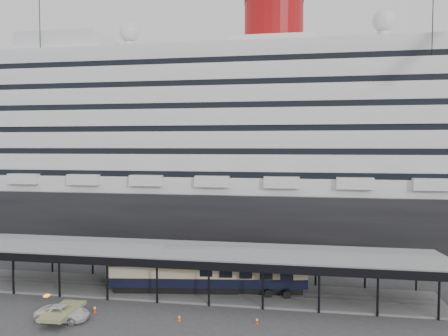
{
  "coord_description": "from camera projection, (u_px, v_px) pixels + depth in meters",
  "views": [
    {
      "loc": [
        12.02,
        -44.17,
        17.25
      ],
      "look_at": [
        3.36,
        8.0,
        14.48
      ],
      "focal_mm": 35.0,
      "sensor_mm": 36.0,
      "label": 1
    }
  ],
  "objects": [
    {
      "name": "ground",
      "position": [
        181.0,
        307.0,
        46.38
      ],
      "size": [
        200.0,
        200.0,
        0.0
      ],
      "primitive_type": "plane",
      "color": "#363639",
      "rests_on": "ground"
    },
    {
      "name": "cruise_ship",
      "position": [
        228.0,
        139.0,
        76.94
      ],
      "size": [
        130.0,
        30.0,
        43.9
      ],
      "color": "black",
      "rests_on": "ground"
    },
    {
      "name": "platform_canopy",
      "position": [
        192.0,
        272.0,
        51.18
      ],
      "size": [
        56.0,
        9.18,
        5.3
      ],
      "color": "slate",
      "rests_on": "ground"
    },
    {
      "name": "port_truck",
      "position": [
        63.0,
        313.0,
        42.97
      ],
      "size": [
        5.26,
        2.49,
        1.45
      ],
      "primitive_type": "imported",
      "rotation": [
        0.0,
        0.0,
        1.59
      ],
      "color": "silver",
      "rests_on": "ground"
    },
    {
      "name": "pullman_carriage",
      "position": [
        209.0,
        270.0,
        50.83
      ],
      "size": [
        22.83,
        5.89,
        22.23
      ],
      "rotation": [
        0.0,
        0.0,
        0.13
      ],
      "color": "black",
      "rests_on": "ground"
    },
    {
      "name": "traffic_cone_left",
      "position": [
        95.0,
        309.0,
        44.9
      ],
      "size": [
        0.53,
        0.53,
        0.84
      ],
      "rotation": [
        0.0,
        0.0,
        -0.26
      ],
      "color": "red",
      "rests_on": "ground"
    },
    {
      "name": "traffic_cone_mid",
      "position": [
        179.0,
        318.0,
        42.77
      ],
      "size": [
        0.36,
        0.36,
        0.67
      ],
      "rotation": [
        0.0,
        0.0,
        0.05
      ],
      "color": "#F1520D",
      "rests_on": "ground"
    },
    {
      "name": "traffic_cone_right",
      "position": [
        257.0,
        320.0,
        42.08
      ],
      "size": [
        0.41,
        0.41,
        0.69
      ],
      "rotation": [
        0.0,
        0.0,
        0.18
      ],
      "color": "red",
      "rests_on": "ground"
    }
  ]
}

